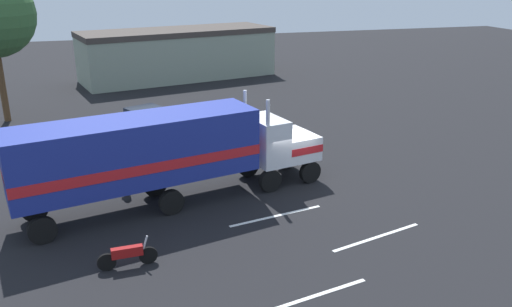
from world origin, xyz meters
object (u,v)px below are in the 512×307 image
Objects in this scene: parked_car at (143,119)px; semi_truck at (162,151)px; person_bystander at (125,175)px; motorcycle at (128,255)px.

semi_truck is at bearing -89.85° from parked_car.
parked_car is at bearing 80.67° from person_bystander.
semi_truck reaches higher than motorcycle.
semi_truck is 8.80× the size of person_bystander.
parked_car is 16.68m from motorcycle.
parked_car is at bearing 90.15° from semi_truck.
person_bystander is at bearing 87.66° from motorcycle.
semi_truck reaches higher than person_bystander.
parked_car reaches higher than motorcycle.
semi_truck is 3.02× the size of parked_car.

